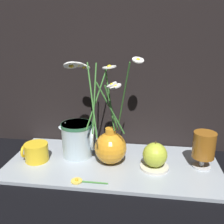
# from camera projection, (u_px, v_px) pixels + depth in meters

# --- Properties ---
(ground_plane) EXTENTS (6.00, 6.00, 0.00)m
(ground_plane) POSITION_uv_depth(u_px,v_px,m) (113.00, 165.00, 0.91)
(ground_plane) COLOR black
(shelf) EXTENTS (0.76, 0.34, 0.01)m
(shelf) POSITION_uv_depth(u_px,v_px,m) (113.00, 164.00, 0.91)
(shelf) COLOR #9EA8B2
(shelf) RESTS_ON ground_plane
(backdrop_wall) EXTENTS (1.26, 0.02, 1.10)m
(backdrop_wall) POSITION_uv_depth(u_px,v_px,m) (119.00, 7.00, 0.91)
(backdrop_wall) COLOR black
(backdrop_wall) RESTS_ON ground_plane
(vase_with_flowers) EXTENTS (0.26, 0.20, 0.37)m
(vase_with_flowers) POSITION_uv_depth(u_px,v_px,m) (110.00, 144.00, 0.88)
(vase_with_flowers) COLOR orange
(vase_with_flowers) RESTS_ON shelf
(yellow_mug) EXTENTS (0.10, 0.09, 0.07)m
(yellow_mug) POSITION_uv_depth(u_px,v_px,m) (36.00, 152.00, 0.91)
(yellow_mug) COLOR yellow
(yellow_mug) RESTS_ON shelf
(ceramic_pitcher) EXTENTS (0.14, 0.12, 0.14)m
(ceramic_pitcher) POSITION_uv_depth(u_px,v_px,m) (78.00, 138.00, 0.94)
(ceramic_pitcher) COLOR silver
(ceramic_pitcher) RESTS_ON shelf
(tea_glass) EXTENTS (0.08, 0.08, 0.13)m
(tea_glass) POSITION_uv_depth(u_px,v_px,m) (204.00, 146.00, 0.85)
(tea_glass) COLOR silver
(tea_glass) RESTS_ON shelf
(saucer_plate) EXTENTS (0.10, 0.10, 0.01)m
(saucer_plate) POSITION_uv_depth(u_px,v_px,m) (154.00, 167.00, 0.86)
(saucer_plate) COLOR silver
(saucer_plate) RESTS_ON shelf
(orange_fruit) EXTENTS (0.08, 0.08, 0.09)m
(orange_fruit) POSITION_uv_depth(u_px,v_px,m) (155.00, 155.00, 0.85)
(orange_fruit) COLOR #B7C638
(orange_fruit) RESTS_ON saucer_plate
(loose_daisy) EXTENTS (0.12, 0.04, 0.01)m
(loose_daisy) POSITION_uv_depth(u_px,v_px,m) (81.00, 181.00, 0.78)
(loose_daisy) COLOR #3D7A33
(loose_daisy) RESTS_ON shelf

